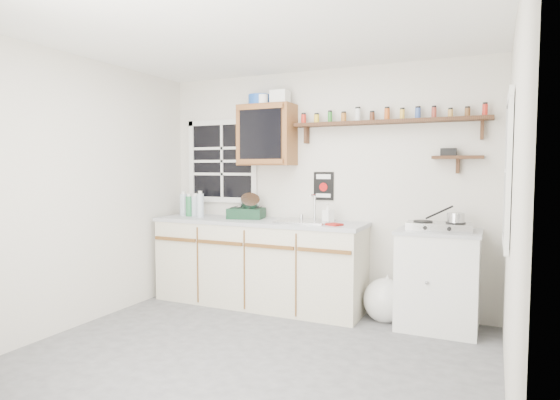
{
  "coord_description": "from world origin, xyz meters",
  "views": [
    {
      "loc": [
        1.7,
        -3.1,
        1.47
      ],
      "look_at": [
        0.02,
        0.55,
        1.2
      ],
      "focal_mm": 30.0,
      "sensor_mm": 36.0,
      "label": 1
    }
  ],
  "objects": [
    {
      "name": "warning_sign",
      "position": [
        0.05,
        1.59,
        1.28
      ],
      "size": [
        0.22,
        0.02,
        0.3
      ],
      "color": "black",
      "rests_on": "wall_back"
    },
    {
      "name": "upper_cabinet",
      "position": [
        -0.55,
        1.44,
        1.82
      ],
      "size": [
        0.6,
        0.32,
        0.65
      ],
      "color": "brown",
      "rests_on": "wall_back"
    },
    {
      "name": "soap_bottle",
      "position": [
        0.18,
        1.37,
        1.02
      ],
      "size": [
        0.12,
        0.12,
        0.2
      ],
      "primitive_type": "imported",
      "rotation": [
        0.0,
        0.0,
        -0.43
      ],
      "color": "white",
      "rests_on": "main_cabinet"
    },
    {
      "name": "main_cabinet",
      "position": [
        -0.58,
        1.3,
        0.46
      ],
      "size": [
        2.31,
        0.63,
        0.92
      ],
      "color": "beige",
      "rests_on": "floor"
    },
    {
      "name": "secondary_shelf",
      "position": [
        1.36,
        1.52,
        1.58
      ],
      "size": [
        0.45,
        0.16,
        0.24
      ],
      "color": "black",
      "rests_on": "wall_back"
    },
    {
      "name": "room",
      "position": [
        0.0,
        0.0,
        1.25
      ],
      "size": [
        3.64,
        3.24,
        2.54
      ],
      "color": "#4B4B4D",
      "rests_on": "ground"
    },
    {
      "name": "spice_shelf",
      "position": [
        0.71,
        1.51,
        1.93
      ],
      "size": [
        1.91,
        0.18,
        0.35
      ],
      "color": "black",
      "rests_on": "wall_back"
    },
    {
      "name": "saucepan",
      "position": [
        1.38,
        1.31,
        1.03
      ],
      "size": [
        0.36,
        0.24,
        0.16
      ],
      "rotation": [
        0.0,
        0.0,
        -0.56
      ],
      "color": "#B2B2B7",
      "rests_on": "hotplate"
    },
    {
      "name": "dish_rack",
      "position": [
        -0.75,
        1.37,
        1.01
      ],
      "size": [
        0.43,
        0.36,
        0.28
      ],
      "rotation": [
        0.0,
        0.0,
        0.21
      ],
      "color": "black",
      "rests_on": "main_cabinet"
    },
    {
      "name": "trash_bag",
      "position": [
        0.77,
        1.34,
        0.2
      ],
      "size": [
        0.42,
        0.38,
        0.48
      ],
      "color": "silver",
      "rests_on": "floor"
    },
    {
      "name": "window_back",
      "position": [
        -1.2,
        1.59,
        1.55
      ],
      "size": [
        0.93,
        0.03,
        0.98
      ],
      "color": "black",
      "rests_on": "wall_back"
    },
    {
      "name": "right_cabinet",
      "position": [
        1.25,
        1.32,
        0.46
      ],
      "size": [
        0.73,
        0.57,
        0.91
      ],
      "color": "silver",
      "rests_on": "floor"
    },
    {
      "name": "rag",
      "position": [
        0.31,
        1.17,
        0.93
      ],
      "size": [
        0.17,
        0.16,
        0.02
      ],
      "primitive_type": "cube",
      "rotation": [
        0.0,
        0.0,
        -0.42
      ],
      "color": "maroon",
      "rests_on": "main_cabinet"
    },
    {
      "name": "upper_cabinet_clutter",
      "position": [
        -0.55,
        1.44,
        2.21
      ],
      "size": [
        0.46,
        0.24,
        0.14
      ],
      "color": "#1947A3",
      "rests_on": "upper_cabinet"
    },
    {
      "name": "window_right",
      "position": [
        1.79,
        0.55,
        1.45
      ],
      "size": [
        0.03,
        0.78,
        1.08
      ],
      "color": "black",
      "rests_on": "wall_back"
    },
    {
      "name": "sink",
      "position": [
        -0.05,
        1.3,
        0.93
      ],
      "size": [
        0.52,
        0.44,
        0.29
      ],
      "color": "#B2B2B7",
      "rests_on": "main_cabinet"
    },
    {
      "name": "water_bottles",
      "position": [
        -1.44,
        1.3,
        1.05
      ],
      "size": [
        0.37,
        0.17,
        0.3
      ],
      "color": "#A9BAC7",
      "rests_on": "main_cabinet"
    },
    {
      "name": "hotplate",
      "position": [
        1.25,
        1.31,
        0.95
      ],
      "size": [
        0.58,
        0.33,
        0.08
      ],
      "rotation": [
        0.0,
        0.0,
        0.06
      ],
      "color": "#B2B2B7",
      "rests_on": "right_cabinet"
    }
  ]
}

